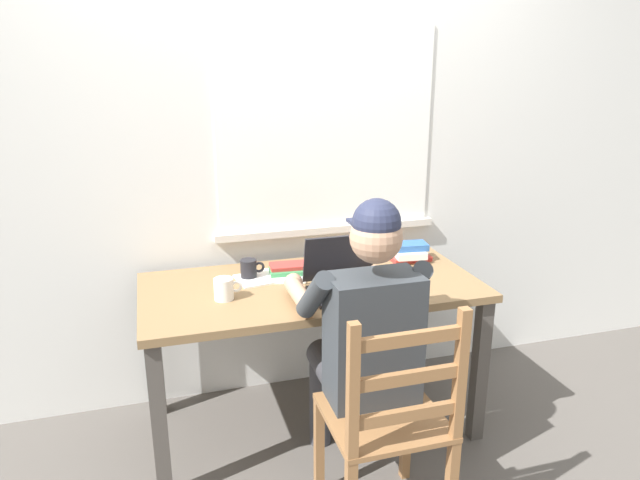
% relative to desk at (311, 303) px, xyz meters
% --- Properties ---
extents(ground_plane, '(8.00, 8.00, 0.00)m').
position_rel_desk_xyz_m(ground_plane, '(0.00, 0.00, -0.64)').
color(ground_plane, '#56514C').
extents(back_wall, '(6.00, 0.08, 2.60)m').
position_rel_desk_xyz_m(back_wall, '(0.00, 0.44, 0.66)').
color(back_wall, silver).
rests_on(back_wall, ground).
extents(desk, '(1.51, 0.73, 0.74)m').
position_rel_desk_xyz_m(desk, '(0.00, 0.00, 0.00)').
color(desk, olive).
rests_on(desk, ground).
extents(seated_person, '(0.50, 0.60, 1.25)m').
position_rel_desk_xyz_m(seated_person, '(0.09, -0.44, 0.05)').
color(seated_person, '#33383D').
rests_on(seated_person, ground).
extents(wooden_chair, '(0.42, 0.42, 0.95)m').
position_rel_desk_xyz_m(wooden_chair, '(0.09, -0.72, -0.18)').
color(wooden_chair, olive).
rests_on(wooden_chair, ground).
extents(laptop, '(0.33, 0.29, 0.23)m').
position_rel_desk_xyz_m(laptop, '(0.12, -0.11, 0.15)').
color(laptop, '#232328').
rests_on(laptop, desk).
extents(computer_mouse, '(0.06, 0.10, 0.03)m').
position_rel_desk_xyz_m(computer_mouse, '(0.39, -0.17, 0.11)').
color(computer_mouse, '#232328').
rests_on(computer_mouse, desk).
extents(coffee_mug_white, '(0.12, 0.08, 0.09)m').
position_rel_desk_xyz_m(coffee_mug_white, '(-0.40, -0.07, 0.14)').
color(coffee_mug_white, white).
rests_on(coffee_mug_white, desk).
extents(coffee_mug_dark, '(0.11, 0.07, 0.09)m').
position_rel_desk_xyz_m(coffee_mug_dark, '(-0.26, 0.15, 0.14)').
color(coffee_mug_dark, black).
rests_on(coffee_mug_dark, desk).
extents(book_stack_main, '(0.20, 0.14, 0.05)m').
position_rel_desk_xyz_m(book_stack_main, '(-0.06, 0.15, 0.12)').
color(book_stack_main, '#38844C').
rests_on(book_stack_main, desk).
extents(book_stack_side, '(0.20, 0.15, 0.09)m').
position_rel_desk_xyz_m(book_stack_side, '(0.56, 0.16, 0.14)').
color(book_stack_side, '#BC332D').
rests_on(book_stack_side, desk).
extents(paper_pile_near_laptop, '(0.24, 0.24, 0.01)m').
position_rel_desk_xyz_m(paper_pile_near_laptop, '(-0.10, 0.12, 0.10)').
color(paper_pile_near_laptop, white).
rests_on(paper_pile_near_laptop, desk).
extents(paper_pile_back_corner, '(0.27, 0.21, 0.01)m').
position_rel_desk_xyz_m(paper_pile_back_corner, '(-0.20, 0.12, 0.10)').
color(paper_pile_back_corner, white).
rests_on(paper_pile_back_corner, desk).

